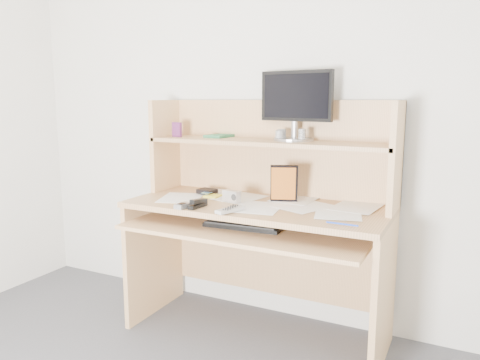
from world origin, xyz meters
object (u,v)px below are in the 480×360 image
at_px(monitor, 296,103).
at_px(tv_remote, 230,210).
at_px(game_case, 284,183).
at_px(keyboard, 244,225).
at_px(desk, 262,211).

bearing_deg(monitor, tv_remote, -99.54).
bearing_deg(game_case, keyboard, -145.71).
distance_m(desk, monitor, 0.62).
xyz_separation_m(desk, game_case, (0.13, 0.00, 0.16)).
xyz_separation_m(game_case, monitor, (0.01, 0.13, 0.42)).
bearing_deg(game_case, desk, 159.10).
distance_m(keyboard, tv_remote, 0.15).
xyz_separation_m(desk, monitor, (0.13, 0.13, 0.59)).
relative_size(desk, keyboard, 3.36).
relative_size(tv_remote, game_case, 0.82).
relative_size(game_case, monitor, 0.47).
bearing_deg(monitor, game_case, -82.79).
bearing_deg(game_case, monitor, 64.66).
bearing_deg(tv_remote, keyboard, 98.65).
xyz_separation_m(keyboard, tv_remote, (-0.02, -0.11, 0.10)).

